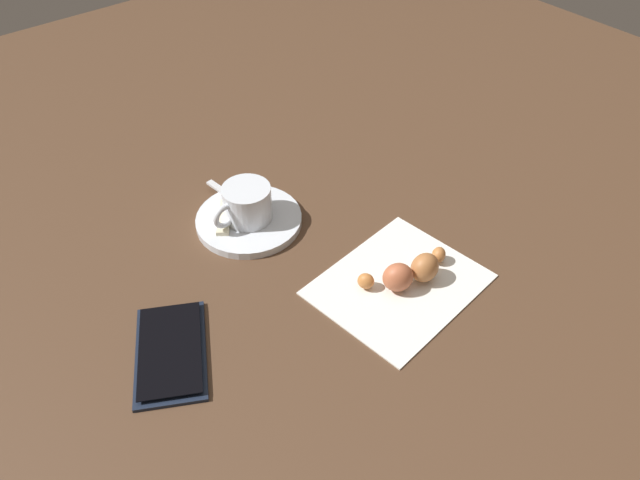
{
  "coord_description": "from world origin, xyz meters",
  "views": [
    {
      "loc": [
        0.41,
        -0.33,
        0.53
      ],
      "look_at": [
        -0.01,
        0.02,
        0.02
      ],
      "focal_mm": 34.4,
      "sensor_mm": 36.0,
      "label": 1
    }
  ],
  "objects_px": {
    "saucer": "(249,220)",
    "teaspoon": "(248,208)",
    "croissant": "(410,272)",
    "sugar_packet": "(225,217)",
    "espresso_cup": "(246,203)",
    "cell_phone": "(171,351)",
    "napkin": "(399,284)"
  },
  "relations": [
    {
      "from": "espresso_cup",
      "to": "cell_phone",
      "type": "distance_m",
      "value": 0.22
    },
    {
      "from": "saucer",
      "to": "croissant",
      "type": "distance_m",
      "value": 0.23
    },
    {
      "from": "napkin",
      "to": "cell_phone",
      "type": "xyz_separation_m",
      "value": [
        -0.08,
        -0.26,
        0.0
      ]
    },
    {
      "from": "sugar_packet",
      "to": "croissant",
      "type": "height_order",
      "value": "croissant"
    },
    {
      "from": "cell_phone",
      "to": "espresso_cup",
      "type": "bearing_deg",
      "value": 123.59
    },
    {
      "from": "saucer",
      "to": "teaspoon",
      "type": "height_order",
      "value": "teaspoon"
    },
    {
      "from": "espresso_cup",
      "to": "cell_phone",
      "type": "bearing_deg",
      "value": -56.41
    },
    {
      "from": "sugar_packet",
      "to": "napkin",
      "type": "xyz_separation_m",
      "value": [
        0.22,
        0.1,
        -0.01
      ]
    },
    {
      "from": "napkin",
      "to": "croissant",
      "type": "distance_m",
      "value": 0.02
    },
    {
      "from": "cell_phone",
      "to": "saucer",
      "type": "bearing_deg",
      "value": 123.43
    },
    {
      "from": "espresso_cup",
      "to": "saucer",
      "type": "bearing_deg",
      "value": 100.5
    },
    {
      "from": "saucer",
      "to": "cell_phone",
      "type": "xyz_separation_m",
      "value": [
        0.12,
        -0.18,
        -0.0
      ]
    },
    {
      "from": "saucer",
      "to": "sugar_packet",
      "type": "relative_size",
      "value": 2.08
    },
    {
      "from": "croissant",
      "to": "teaspoon",
      "type": "bearing_deg",
      "value": -161.18
    },
    {
      "from": "croissant",
      "to": "espresso_cup",
      "type": "bearing_deg",
      "value": -157.87
    },
    {
      "from": "espresso_cup",
      "to": "teaspoon",
      "type": "bearing_deg",
      "value": 142.31
    },
    {
      "from": "saucer",
      "to": "sugar_packet",
      "type": "bearing_deg",
      "value": -122.32
    },
    {
      "from": "teaspoon",
      "to": "sugar_packet",
      "type": "xyz_separation_m",
      "value": [
        -0.0,
        -0.03,
        0.0
      ]
    },
    {
      "from": "napkin",
      "to": "cell_phone",
      "type": "bearing_deg",
      "value": -107.67
    },
    {
      "from": "napkin",
      "to": "saucer",
      "type": "bearing_deg",
      "value": -160.17
    },
    {
      "from": "espresso_cup",
      "to": "croissant",
      "type": "bearing_deg",
      "value": 22.13
    },
    {
      "from": "espresso_cup",
      "to": "cell_phone",
      "type": "relative_size",
      "value": 0.57
    },
    {
      "from": "sugar_packet",
      "to": "napkin",
      "type": "relative_size",
      "value": 0.35
    },
    {
      "from": "sugar_packet",
      "to": "cell_phone",
      "type": "distance_m",
      "value": 0.21
    },
    {
      "from": "napkin",
      "to": "sugar_packet",
      "type": "bearing_deg",
      "value": -155.68
    },
    {
      "from": "teaspoon",
      "to": "cell_phone",
      "type": "bearing_deg",
      "value": -55.18
    },
    {
      "from": "saucer",
      "to": "cell_phone",
      "type": "distance_m",
      "value": 0.22
    },
    {
      "from": "teaspoon",
      "to": "napkin",
      "type": "bearing_deg",
      "value": 16.87
    },
    {
      "from": "croissant",
      "to": "cell_phone",
      "type": "bearing_deg",
      "value": -108.23
    },
    {
      "from": "sugar_packet",
      "to": "croissant",
      "type": "relative_size",
      "value": 0.54
    },
    {
      "from": "espresso_cup",
      "to": "sugar_packet",
      "type": "distance_m",
      "value": 0.04
    },
    {
      "from": "espresso_cup",
      "to": "sugar_packet",
      "type": "xyz_separation_m",
      "value": [
        -0.02,
        -0.02,
        -0.02
      ]
    }
  ]
}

